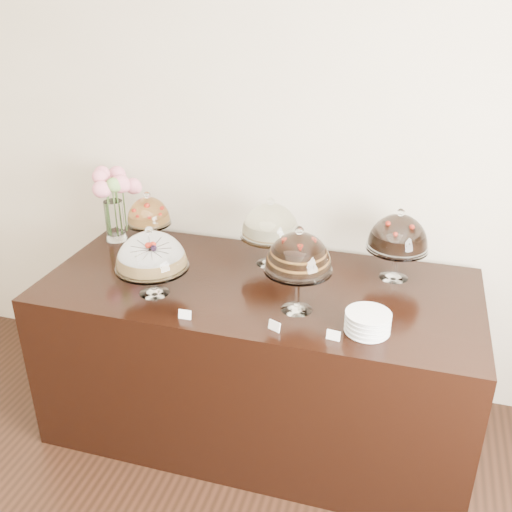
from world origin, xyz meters
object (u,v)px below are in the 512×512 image
(cake_stand_cheesecake, at_px, (270,223))
(cake_stand_dark_choco, at_px, (398,235))
(cake_stand_sugar_sponge, at_px, (151,254))
(cake_stand_choco_layer, at_px, (299,255))
(display_counter, at_px, (259,357))
(cake_stand_fruit_tart, at_px, (148,214))
(plate_stack, at_px, (368,322))
(flower_vase, at_px, (114,195))

(cake_stand_cheesecake, bearing_deg, cake_stand_dark_choco, 1.68)
(cake_stand_sugar_sponge, relative_size, cake_stand_choco_layer, 0.85)
(display_counter, height_order, cake_stand_fruit_tart, cake_stand_fruit_tart)
(plate_stack, bearing_deg, cake_stand_sugar_sponge, 176.87)
(display_counter, relative_size, cake_stand_cheesecake, 5.81)
(cake_stand_choco_layer, bearing_deg, display_counter, 141.62)
(cake_stand_choco_layer, relative_size, cake_stand_dark_choco, 1.11)
(plate_stack, bearing_deg, cake_stand_fruit_tart, 156.43)
(flower_vase, distance_m, plate_stack, 1.67)
(display_counter, relative_size, cake_stand_choco_layer, 5.22)
(display_counter, relative_size, plate_stack, 11.35)
(display_counter, distance_m, cake_stand_cheesecake, 0.73)
(display_counter, bearing_deg, flower_vase, 162.04)
(cake_stand_sugar_sponge, distance_m, cake_stand_fruit_tart, 0.58)
(display_counter, height_order, cake_stand_choco_layer, cake_stand_choco_layer)
(cake_stand_choco_layer, bearing_deg, cake_stand_dark_choco, 47.84)
(display_counter, distance_m, cake_stand_dark_choco, 0.99)
(display_counter, xyz_separation_m, cake_stand_dark_choco, (0.65, 0.27, 0.69))
(cake_stand_sugar_sponge, height_order, cake_stand_fruit_tart, cake_stand_sugar_sponge)
(cake_stand_dark_choco, bearing_deg, cake_stand_choco_layer, -132.16)
(cake_stand_cheesecake, bearing_deg, display_counter, -88.20)
(flower_vase, bearing_deg, cake_stand_sugar_sponge, -47.88)
(cake_stand_sugar_sponge, xyz_separation_m, flower_vase, (-0.50, 0.55, 0.06))
(cake_stand_fruit_tart, bearing_deg, cake_stand_cheesecake, -2.76)
(cake_stand_choco_layer, height_order, plate_stack, cake_stand_choco_layer)
(cake_stand_fruit_tart, height_order, plate_stack, cake_stand_fruit_tart)
(cake_stand_sugar_sponge, relative_size, cake_stand_dark_choco, 0.94)
(display_counter, bearing_deg, cake_stand_dark_choco, 22.14)
(cake_stand_cheesecake, height_order, flower_vase, flower_vase)
(cake_stand_dark_choco, height_order, cake_stand_fruit_tart, cake_stand_dark_choco)
(cake_stand_fruit_tart, xyz_separation_m, plate_stack, (1.32, -0.57, -0.15))
(cake_stand_dark_choco, distance_m, cake_stand_fruit_tart, 1.39)
(cake_stand_dark_choco, bearing_deg, cake_stand_fruit_tart, 179.35)
(cake_stand_sugar_sponge, xyz_separation_m, plate_stack, (1.05, -0.06, -0.17))
(cake_stand_sugar_sponge, height_order, plate_stack, cake_stand_sugar_sponge)
(cake_stand_dark_choco, relative_size, flower_vase, 0.86)
(display_counter, relative_size, cake_stand_fruit_tart, 6.70)
(cake_stand_sugar_sponge, height_order, cake_stand_cheesecake, cake_stand_cheesecake)
(cake_stand_sugar_sponge, distance_m, cake_stand_dark_choco, 1.23)
(flower_vase, bearing_deg, cake_stand_choco_layer, -22.66)
(cake_stand_cheesecake, distance_m, flower_vase, 0.96)
(display_counter, bearing_deg, plate_stack, -26.81)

